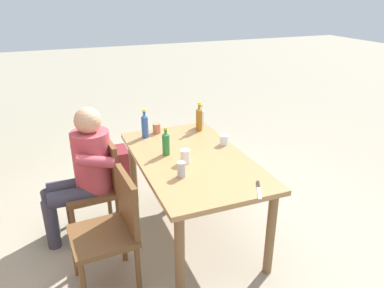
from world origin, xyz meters
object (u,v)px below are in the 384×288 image
object	(u,v)px
chair_far_right	(99,183)
cup_terracotta	(157,128)
person_in_white_shirt	(84,168)
cup_white	(185,156)
chair_far_left	(113,226)
backpack_by_near_side	(123,165)
bottle_green	(166,143)
cup_steel	(181,169)
dining_table	(192,168)
cup_glass	(224,140)
bottle_amber	(199,118)
bottle_blue	(145,125)
table_knife	(259,188)
bottle_clear	(201,117)

from	to	relation	value
chair_far_right	cup_terracotta	size ratio (longest dim) A/B	9.20
person_in_white_shirt	cup_white	xyz separation A→B (m)	(-0.42, -0.76, 0.16)
chair_far_left	backpack_by_near_side	bearing A→B (deg)	-13.45
bottle_green	cup_steel	distance (m)	0.42
cup_steel	dining_table	bearing A→B (deg)	-34.92
chair_far_left	cup_glass	size ratio (longest dim) A/B	9.73
chair_far_left	bottle_amber	distance (m)	1.42
bottle_green	bottle_amber	bearing A→B (deg)	-48.52
bottle_amber	cup_steel	world-z (taller)	bottle_amber
dining_table	bottle_blue	world-z (taller)	bottle_blue
dining_table	bottle_amber	distance (m)	0.67
dining_table	cup_white	bearing A→B (deg)	130.69
bottle_blue	cup_glass	xyz separation A→B (m)	(-0.44, -0.61, -0.07)
person_in_white_shirt	cup_glass	size ratio (longest dim) A/B	13.19
cup_terracotta	table_knife	size ratio (longest dim) A/B	0.42
chair_far_right	cup_white	world-z (taller)	same
chair_far_right	table_knife	xyz separation A→B (m)	(-1.01, -0.98, 0.27)
cup_terracotta	table_knife	bearing A→B (deg)	-164.83
bottle_clear	cup_glass	xyz separation A→B (m)	(-0.51, -0.00, -0.06)
person_in_white_shirt	cup_steel	size ratio (longest dim) A/B	10.05
chair_far_right	cup_terracotta	world-z (taller)	chair_far_right
cup_steel	table_knife	size ratio (longest dim) A/B	0.53
person_in_white_shirt	cup_terracotta	distance (m)	0.81
table_knife	bottle_clear	bearing A→B (deg)	-5.20
person_in_white_shirt	bottle_clear	world-z (taller)	person_in_white_shirt
dining_table	cup_glass	distance (m)	0.42
chair_far_left	cup_white	size ratio (longest dim) A/B	7.68
bottle_amber	backpack_by_near_side	size ratio (longest dim) A/B	0.75
bottle_green	cup_white	bearing A→B (deg)	-156.75
bottle_blue	cup_steel	bearing A→B (deg)	-176.94
bottle_blue	cup_glass	world-z (taller)	bottle_blue
bottle_clear	dining_table	bearing A→B (deg)	151.18
cup_white	dining_table	bearing A→B (deg)	-49.31
cup_terracotta	bottle_green	bearing A→B (deg)	172.29
person_in_white_shirt	bottle_green	xyz separation A→B (m)	(-0.21, -0.67, 0.21)
cup_white	backpack_by_near_side	world-z (taller)	cup_white
backpack_by_near_side	table_knife	bearing A→B (deg)	-162.15
chair_far_right	table_knife	distance (m)	1.43
chair_far_right	chair_far_left	xyz separation A→B (m)	(-0.69, 0.00, 0.00)
bottle_clear	bottle_amber	bearing A→B (deg)	147.18
bottle_clear	cup_white	world-z (taller)	bottle_clear
bottle_amber	backpack_by_near_side	bearing A→B (deg)	44.61
bottle_green	backpack_by_near_side	size ratio (longest dim) A/B	0.63
table_knife	chair_far_right	bearing A→B (deg)	44.29
chair_far_left	bottle_clear	distance (m)	1.53
bottle_clear	cup_white	size ratio (longest dim) A/B	2.06
dining_table	bottle_amber	size ratio (longest dim) A/B	5.27
chair_far_right	chair_far_left	bearing A→B (deg)	180.00
bottle_clear	bottle_green	bearing A→B (deg)	133.90
person_in_white_shirt	chair_far_left	bearing A→B (deg)	-170.90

